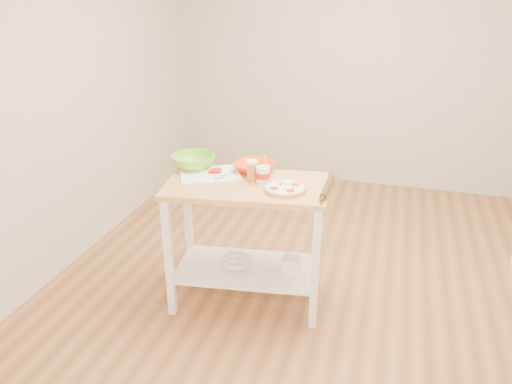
{
  "coord_description": "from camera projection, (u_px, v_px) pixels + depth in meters",
  "views": [
    {
      "loc": [
        0.42,
        -3.13,
        2.13
      ],
      "look_at": [
        -0.41,
        -0.28,
        0.86
      ],
      "focal_mm": 35.0,
      "sensor_mm": 36.0,
      "label": 1
    }
  ],
  "objects": [
    {
      "name": "shelf_glass_bowl",
      "position": [
        236.0,
        263.0,
        3.5
      ],
      "size": [
        0.25,
        0.25,
        0.07
      ],
      "primitive_type": "imported",
      "rotation": [
        0.0,
        0.0,
        0.15
      ],
      "color": "silver",
      "rests_on": "prep_island"
    },
    {
      "name": "rolling_pin",
      "position": [
        328.0,
        186.0,
        3.16
      ],
      "size": [
        0.04,
        0.36,
        0.04
      ],
      "primitive_type": "cylinder",
      "rotation": [
        1.57,
        0.0,
        -0.01
      ],
      "color": "#5C3615",
      "rests_on": "prep_island"
    },
    {
      "name": "beer_pint",
      "position": [
        252.0,
        171.0,
        3.27
      ],
      "size": [
        0.07,
        0.07,
        0.14
      ],
      "color": "#C16B2C",
      "rests_on": "prep_island"
    },
    {
      "name": "shelf_bin",
      "position": [
        291.0,
        264.0,
        3.44
      ],
      "size": [
        0.13,
        0.13,
        0.11
      ],
      "primitive_type": "cube",
      "rotation": [
        0.0,
        0.0,
        0.13
      ],
      "color": "white",
      "rests_on": "prep_island"
    },
    {
      "name": "cutting_board",
      "position": [
        210.0,
        174.0,
        3.39
      ],
      "size": [
        0.49,
        0.45,
        0.04
      ],
      "rotation": [
        0.0,
        0.0,
        0.47
      ],
      "color": "white",
      "rests_on": "prep_island"
    },
    {
      "name": "prep_island",
      "position": [
        246.0,
        219.0,
        3.36
      ],
      "size": [
        1.12,
        0.71,
        0.9
      ],
      "rotation": [
        0.0,
        0.0,
        0.13
      ],
      "color": "tan",
      "rests_on": "ground"
    },
    {
      "name": "room_shell",
      "position": [
        330.0,
        112.0,
        3.18
      ],
      "size": [
        4.04,
        4.54,
        2.74
      ],
      "color": "#A2683C",
      "rests_on": "ground"
    },
    {
      "name": "knife",
      "position": [
        199.0,
        167.0,
        3.49
      ],
      "size": [
        0.23,
        0.17,
        0.01
      ],
      "rotation": [
        0.0,
        0.0,
        0.56
      ],
      "color": "silver",
      "rests_on": "cutting_board"
    },
    {
      "name": "spatula",
      "position": [
        223.0,
        176.0,
        3.33
      ],
      "size": [
        0.1,
        0.14,
        0.01
      ],
      "rotation": [
        0.0,
        0.0,
        0.85
      ],
      "color": "#46BFA8",
      "rests_on": "cutting_board"
    },
    {
      "name": "pizza",
      "position": [
        285.0,
        188.0,
        3.14
      ],
      "size": [
        0.27,
        0.27,
        0.04
      ],
      "rotation": [
        0.0,
        0.0,
        0.44
      ],
      "color": "tan",
      "rests_on": "prep_island"
    },
    {
      "name": "yogurt_tub",
      "position": [
        263.0,
        175.0,
        3.25
      ],
      "size": [
        0.09,
        0.09,
        0.2
      ],
      "color": "white",
      "rests_on": "prep_island"
    },
    {
      "name": "green_bowl",
      "position": [
        193.0,
        161.0,
        3.5
      ],
      "size": [
        0.36,
        0.36,
        0.1
      ],
      "primitive_type": "imported",
      "rotation": [
        0.0,
        0.0,
        -0.19
      ],
      "color": "#73CC28",
      "rests_on": "prep_island"
    },
    {
      "name": "orange_bowl",
      "position": [
        254.0,
        167.0,
        3.44
      ],
      "size": [
        0.31,
        0.31,
        0.07
      ],
      "primitive_type": "imported",
      "rotation": [
        0.0,
        0.0,
        -0.2
      ],
      "color": "#FF420B",
      "rests_on": "prep_island"
    }
  ]
}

